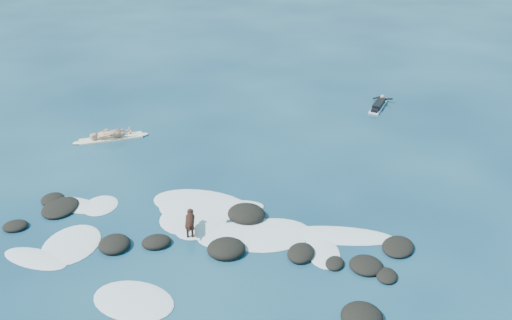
# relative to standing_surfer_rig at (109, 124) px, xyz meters

# --- Properties ---
(ground) EXTENTS (160.00, 160.00, 0.00)m
(ground) POSITION_rel_standing_surfer_rig_xyz_m (6.17, -6.58, -0.77)
(ground) COLOR #0A2642
(ground) RESTS_ON ground
(reef_rocks) EXTENTS (14.48, 7.34, 0.61)m
(reef_rocks) POSITION_rel_standing_surfer_rig_xyz_m (7.29, -7.33, -0.66)
(reef_rocks) COLOR black
(reef_rocks) RESTS_ON ground
(breaking_foam) EXTENTS (13.16, 7.80, 0.12)m
(breaking_foam) POSITION_rel_standing_surfer_rig_xyz_m (5.78, -6.32, -0.76)
(breaking_foam) COLOR white
(breaking_foam) RESTS_ON ground
(standing_surfer_rig) EXTENTS (3.18, 1.89, 1.96)m
(standing_surfer_rig) POSITION_rel_standing_surfer_rig_xyz_m (0.00, 0.00, 0.00)
(standing_surfer_rig) COLOR #FFEECB
(standing_surfer_rig) RESTS_ON ground
(paddling_surfer_rig) EXTENTS (1.26, 2.44, 0.42)m
(paddling_surfer_rig) POSITION_rel_standing_surfer_rig_xyz_m (12.25, 6.14, -0.63)
(paddling_surfer_rig) COLOR white
(paddling_surfer_rig) RESTS_ON ground
(dog) EXTENTS (0.49, 1.21, 0.78)m
(dog) POSITION_rel_standing_surfer_rig_xyz_m (5.67, -6.68, -0.26)
(dog) COLOR black
(dog) RESTS_ON ground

